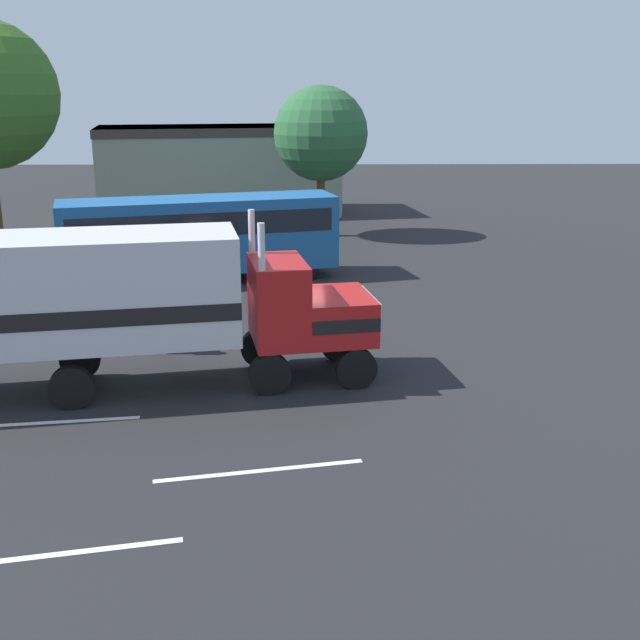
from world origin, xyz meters
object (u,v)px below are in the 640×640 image
object	(u,v)px
semi_truck	(74,299)
person_bystander	(169,325)
tree_left	(321,134)
parked_bus	(200,231)

from	to	relation	value
semi_truck	person_bystander	distance (m)	3.92
tree_left	parked_bus	bearing A→B (deg)	-116.69
semi_truck	parked_bus	world-z (taller)	semi_truck
semi_truck	person_bystander	xyz separation A→B (m)	(1.81, 3.07, -1.63)
semi_truck	person_bystander	world-z (taller)	semi_truck
semi_truck	parked_bus	distance (m)	12.27
parked_bus	tree_left	bearing A→B (deg)	63.31
semi_truck	parked_bus	size ratio (longest dim) A/B	1.27
parked_bus	tree_left	xyz separation A→B (m)	(5.03, 10.00, 3.24)
person_bystander	semi_truck	bearing A→B (deg)	-120.51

